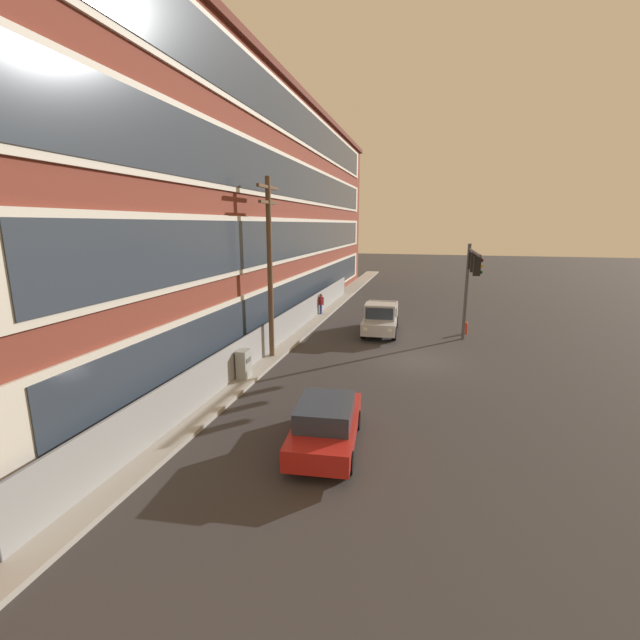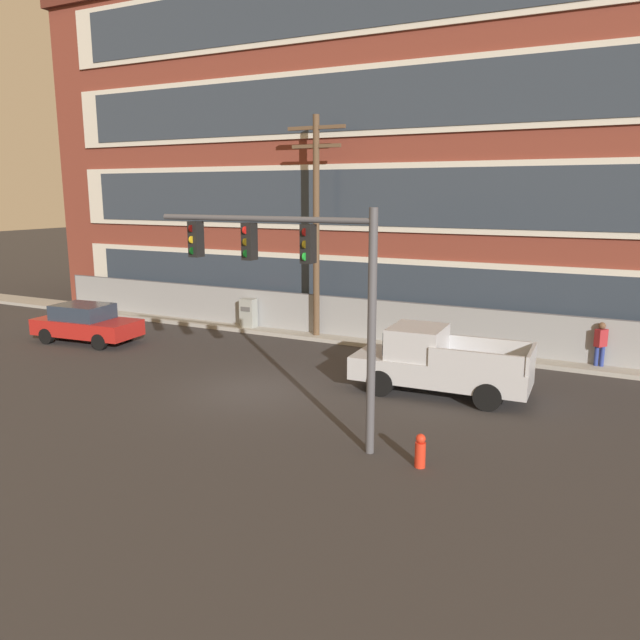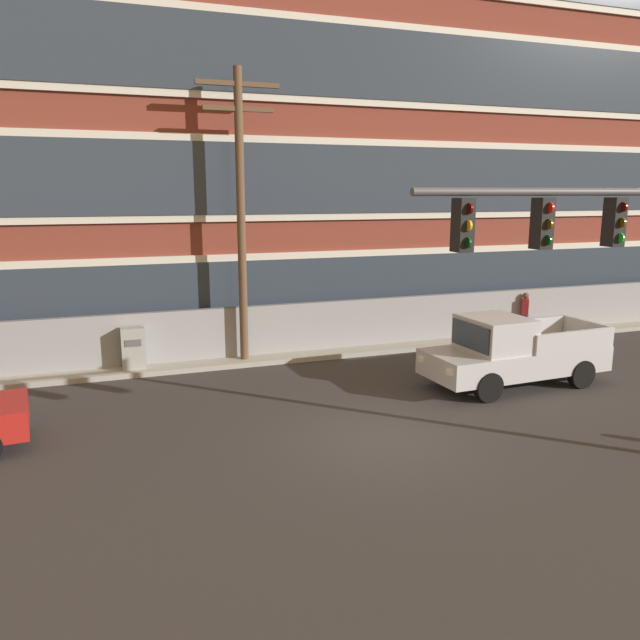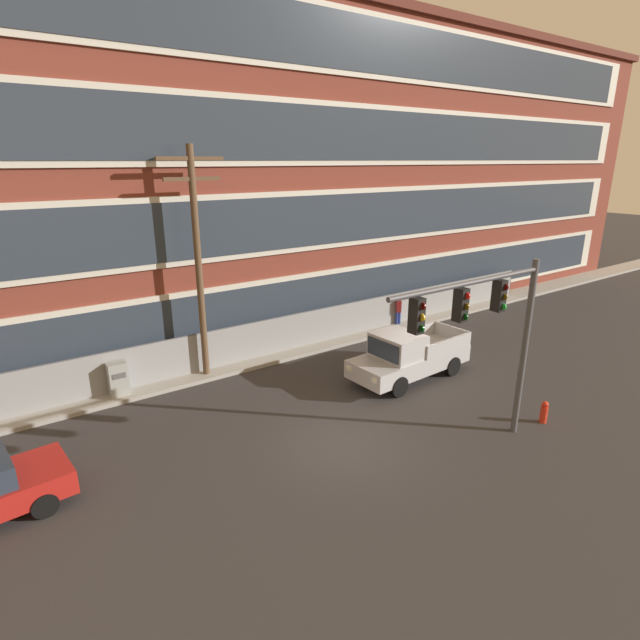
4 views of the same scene
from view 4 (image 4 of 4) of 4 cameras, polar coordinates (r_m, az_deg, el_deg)
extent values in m
plane|color=#333030|center=(16.11, 2.69, -13.82)|extent=(160.00, 160.00, 0.00)
cube|color=#9E9B93|center=(21.78, -9.48, -5.01)|extent=(80.00, 1.66, 0.16)
cube|color=brown|center=(28.74, -1.77, 15.93)|extent=(49.05, 9.77, 14.97)
cube|color=beige|center=(25.56, 4.50, 3.32)|extent=(45.13, 0.10, 2.69)
cube|color=#2D3844|center=(25.52, 4.58, 3.30)|extent=(43.17, 0.06, 2.25)
cube|color=beige|center=(24.89, 4.71, 11.69)|extent=(45.13, 0.10, 2.69)
cube|color=#2D3844|center=(24.85, 4.80, 11.68)|extent=(43.17, 0.06, 2.25)
cube|color=beige|center=(24.77, 4.94, 20.33)|extent=(45.13, 0.10, 2.69)
cube|color=#2D3844|center=(24.73, 5.04, 20.33)|extent=(43.17, 0.06, 2.25)
cube|color=beige|center=(25.22, 5.20, 28.86)|extent=(45.13, 0.10, 2.69)
cube|color=#2D3844|center=(25.17, 5.30, 28.87)|extent=(43.17, 0.06, 2.25)
cube|color=#57261C|center=(29.49, -1.94, 31.03)|extent=(49.55, 10.27, 0.40)
cube|color=gray|center=(22.24, -5.75, -2.11)|extent=(35.10, 0.04, 1.78)
cylinder|color=#4C4C51|center=(34.06, 20.88, 3.86)|extent=(0.06, 0.06, 1.78)
cylinder|color=#4C4C51|center=(21.95, -5.82, 0.07)|extent=(35.10, 0.05, 0.05)
cylinder|color=#4C4C51|center=(16.70, 22.30, -3.17)|extent=(0.20, 0.20, 5.68)
cylinder|color=#4C4C51|center=(13.67, 16.83, 4.10)|extent=(5.83, 0.14, 0.14)
cube|color=black|center=(14.82, 19.77, 2.65)|extent=(0.28, 0.32, 0.90)
cylinder|color=#4B0807|center=(14.65, 20.45, 3.54)|extent=(0.04, 0.18, 0.18)
cylinder|color=#503E08|center=(14.72, 20.33, 2.49)|extent=(0.04, 0.18, 0.18)
cylinder|color=green|center=(14.79, 20.22, 1.44)|extent=(0.04, 0.18, 0.18)
cube|color=black|center=(13.55, 15.77, 1.68)|extent=(0.28, 0.32, 0.90)
cylinder|color=red|center=(13.37, 16.46, 2.65)|extent=(0.04, 0.18, 0.18)
cylinder|color=#503E08|center=(13.45, 16.36, 1.50)|extent=(0.04, 0.18, 0.18)
cylinder|color=#0A4011|center=(13.53, 16.25, 0.36)|extent=(0.04, 0.18, 0.18)
cube|color=black|center=(12.38, 10.98, 0.51)|extent=(0.28, 0.32, 0.90)
cylinder|color=#4B0807|center=(12.18, 11.67, 1.56)|extent=(0.04, 0.18, 0.18)
cylinder|color=gold|center=(12.26, 11.58, 0.30)|extent=(0.04, 0.18, 0.18)
cylinder|color=#0A4011|center=(12.34, 11.50, -0.94)|extent=(0.04, 0.18, 0.18)
cube|color=#B2B5BA|center=(20.46, 10.20, -4.55)|extent=(5.34, 2.23, 0.70)
cube|color=#B2B5BA|center=(19.66, 8.89, -2.89)|extent=(1.66, 1.90, 0.93)
cube|color=#283342|center=(19.11, 7.21, -3.43)|extent=(0.14, 1.63, 0.69)
cube|color=#B2B5BA|center=(20.55, 14.44, -2.87)|extent=(2.63, 0.24, 0.56)
cube|color=#B2B5BA|center=(21.65, 10.57, -1.52)|extent=(2.63, 0.24, 0.56)
cube|color=#B2B5BA|center=(22.14, 14.80, -1.39)|extent=(0.19, 1.91, 0.56)
cylinder|color=black|center=(18.97, 8.97, -7.50)|extent=(0.81, 0.30, 0.80)
cylinder|color=black|center=(20.13, 5.18, -5.80)|extent=(0.81, 0.30, 0.80)
cylinder|color=black|center=(21.21, 14.86, -5.09)|extent=(0.81, 0.30, 0.80)
cylinder|color=black|center=(22.26, 11.14, -3.71)|extent=(0.81, 0.30, 0.80)
cube|color=white|center=(18.21, 6.20, -6.92)|extent=(0.07, 0.24, 0.16)
cube|color=white|center=(19.14, 3.30, -5.56)|extent=(0.07, 0.24, 0.16)
cylinder|color=black|center=(16.25, -30.30, -14.90)|extent=(0.66, 0.26, 0.64)
cylinder|color=black|center=(14.80, -28.95, -18.03)|extent=(0.66, 0.26, 0.64)
cylinder|color=brown|center=(19.63, -13.69, 5.73)|extent=(0.26, 0.26, 8.99)
cube|color=brown|center=(19.23, -14.60, 17.44)|extent=(2.50, 0.14, 0.14)
cube|color=brown|center=(19.24, -14.43, 15.36)|extent=(2.12, 0.14, 0.14)
cube|color=#939993|center=(19.87, -22.06, -6.47)|extent=(0.67, 0.47, 1.42)
cube|color=#515151|center=(19.54, -21.98, -5.96)|extent=(0.47, 0.02, 0.20)
cylinder|color=navy|center=(26.57, 8.76, 0.07)|extent=(0.14, 0.14, 0.85)
cylinder|color=navy|center=(26.69, 9.04, 0.13)|extent=(0.14, 0.14, 0.85)
cube|color=maroon|center=(26.42, 8.98, 1.60)|extent=(0.43, 0.46, 0.60)
sphere|color=brown|center=(26.31, 9.02, 2.47)|extent=(0.24, 0.24, 0.24)
cylinder|color=red|center=(18.64, 24.19, -9.82)|extent=(0.24, 0.24, 0.58)
sphere|color=red|center=(18.48, 24.34, -8.77)|extent=(0.22, 0.22, 0.22)
camera|label=1|loc=(16.51, -85.02, -4.54)|focal=24.00mm
camera|label=2|loc=(19.42, 67.61, -0.59)|focal=35.00mm
camera|label=3|loc=(4.30, 60.16, -38.98)|focal=35.00mm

